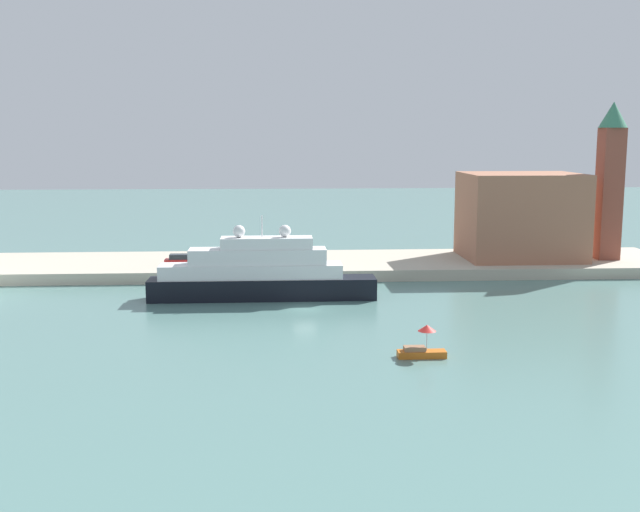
# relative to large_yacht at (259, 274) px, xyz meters

# --- Properties ---
(ground) EXTENTS (400.00, 400.00, 0.00)m
(ground) POSITION_rel_large_yacht_xyz_m (5.29, -6.01, -3.03)
(ground) COLOR slate
(quay_dock) EXTENTS (110.00, 19.26, 1.54)m
(quay_dock) POSITION_rel_large_yacht_xyz_m (5.29, 19.62, -2.26)
(quay_dock) COLOR #B7AD99
(quay_dock) RESTS_ON ground
(large_yacht) EXTENTS (27.31, 4.09, 10.14)m
(large_yacht) POSITION_rel_large_yacht_xyz_m (0.00, 0.00, 0.00)
(large_yacht) COLOR black
(large_yacht) RESTS_ON ground
(small_motorboat) EXTENTS (4.33, 1.62, 2.98)m
(small_motorboat) POSITION_rel_large_yacht_xyz_m (14.90, -25.82, -2.03)
(small_motorboat) COLOR #C66019
(small_motorboat) RESTS_ON ground
(harbor_building) EXTENTS (16.68, 13.47, 12.53)m
(harbor_building) POSITION_rel_large_yacht_xyz_m (38.20, 19.79, 4.78)
(harbor_building) COLOR #9E664C
(harbor_building) RESTS_ON quay_dock
(bell_tower) EXTENTS (4.06, 4.06, 22.79)m
(bell_tower) POSITION_rel_large_yacht_xyz_m (50.57, 18.03, 10.87)
(bell_tower) COLOR brown
(bell_tower) RESTS_ON quay_dock
(parked_car) EXTENTS (4.58, 1.71, 1.54)m
(parked_car) POSITION_rel_large_yacht_xyz_m (-11.30, 16.25, -0.82)
(parked_car) COLOR #B21E1E
(parked_car) RESTS_ON quay_dock
(person_figure) EXTENTS (0.36, 0.36, 1.65)m
(person_figure) POSITION_rel_large_yacht_xyz_m (-6.63, 16.53, -0.72)
(person_figure) COLOR #334C8C
(person_figure) RESTS_ON quay_dock
(mooring_bollard) EXTENTS (0.51, 0.51, 0.73)m
(mooring_bollard) POSITION_rel_large_yacht_xyz_m (8.28, 10.97, -1.12)
(mooring_bollard) COLOR black
(mooring_bollard) RESTS_ON quay_dock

